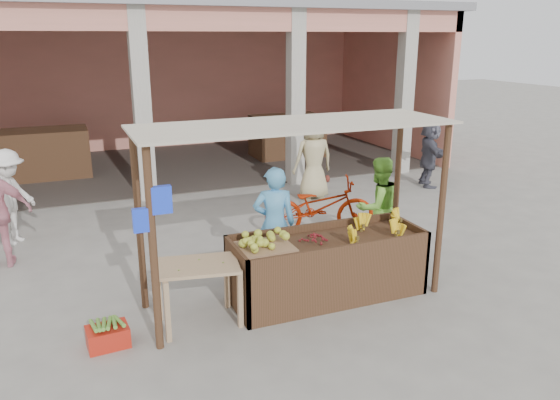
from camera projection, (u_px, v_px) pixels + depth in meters
name	position (u px, v px, depth m)	size (l,w,h in m)	color
ground	(293.00, 302.00, 7.29)	(60.00, 60.00, 0.00)	slate
market_building	(162.00, 64.00, 14.45)	(14.40, 6.40, 4.20)	#E58977
fruit_stall	(327.00, 269.00, 7.36)	(2.60, 0.95, 0.80)	#4C2E1E
stall_awning	(291.00, 156.00, 6.77)	(4.09, 1.35, 2.39)	#4C2E1E
banana_heap	(377.00, 228.00, 7.44)	(1.06, 0.58, 0.19)	yellow
melon_tray	(265.00, 244.00, 6.90)	(0.69, 0.60, 0.19)	#916B4B
berry_heap	(314.00, 237.00, 7.17)	(0.42, 0.35, 0.13)	maroon
side_table	(198.00, 275.00, 6.56)	(1.08, 0.81, 0.79)	tan
papaya_pile	(197.00, 257.00, 6.49)	(0.69, 0.39, 0.20)	#4F9530
red_crate	(108.00, 337.00, 6.22)	(0.46, 0.33, 0.24)	#B32113
plantain_bundle	(107.00, 324.00, 6.18)	(0.38, 0.26, 0.08)	#5F9536
produce_sacks	(319.00, 169.00, 13.15)	(0.88, 0.82, 0.67)	maroon
vendor_blue	(274.00, 220.00, 7.76)	(0.67, 0.49, 1.79)	#54A8E1
vendor_green	(378.00, 205.00, 8.62)	(0.82, 0.47, 1.70)	#7AC840
motorcycle	(319.00, 206.00, 9.64)	(2.04, 0.70, 1.07)	#971E04
shopper_a	(9.00, 193.00, 9.14)	(1.13, 0.56, 1.76)	white
shopper_c	(313.00, 154.00, 11.65)	(0.96, 0.62, 1.98)	tan
shopper_d	(430.00, 151.00, 12.69)	(1.56, 0.64, 1.69)	#4A4A57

